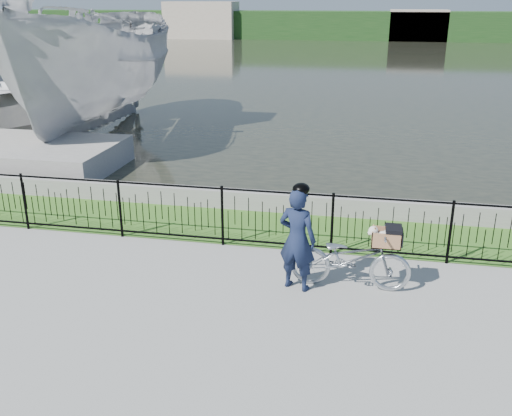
% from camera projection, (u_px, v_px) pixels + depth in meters
% --- Properties ---
extents(ground, '(120.00, 120.00, 0.00)m').
position_uv_depth(ground, '(259.00, 290.00, 8.96)').
color(ground, gray).
rests_on(ground, ground).
extents(grass_strip, '(60.00, 2.00, 0.01)m').
position_uv_depth(grass_strip, '(284.00, 229.00, 11.35)').
color(grass_strip, '#3A6920').
rests_on(grass_strip, ground).
extents(water, '(120.00, 120.00, 0.00)m').
position_uv_depth(water, '(350.00, 65.00, 39.33)').
color(water, '#292A1F').
rests_on(water, ground).
extents(quay_wall, '(60.00, 0.30, 0.40)m').
position_uv_depth(quay_wall, '(291.00, 203.00, 12.21)').
color(quay_wall, gray).
rests_on(quay_wall, ground).
extents(fence, '(14.00, 0.06, 1.15)m').
position_uv_depth(fence, '(276.00, 220.00, 10.24)').
color(fence, black).
rests_on(fence, ground).
extents(far_treeline, '(120.00, 6.00, 3.00)m').
position_uv_depth(far_treeline, '(362.00, 25.00, 63.66)').
color(far_treeline, '#1F4219').
rests_on(far_treeline, ground).
extents(far_building_left, '(8.00, 4.00, 4.00)m').
position_uv_depth(far_building_left, '(201.00, 20.00, 64.96)').
color(far_building_left, '#B7A893').
rests_on(far_building_left, ground).
extents(far_building_right, '(6.00, 3.00, 3.20)m').
position_uv_depth(far_building_right, '(418.00, 25.00, 61.14)').
color(far_building_right, '#B7A893').
rests_on(far_building_right, ground).
extents(bicycle_rig, '(1.87, 0.65, 1.09)m').
position_uv_depth(bicycle_rig, '(351.00, 258.00, 8.90)').
color(bicycle_rig, '#A8AEB5').
rests_on(bicycle_rig, ground).
extents(cyclist, '(0.69, 0.56, 1.73)m').
position_uv_depth(cyclist, '(297.00, 238.00, 8.76)').
color(cyclist, '#141C37').
rests_on(cyclist, ground).
extents(boat_near, '(5.35, 11.47, 6.08)m').
position_uv_depth(boat_near, '(93.00, 68.00, 18.23)').
color(boat_near, '#B6B6B6').
rests_on(boat_near, water).
extents(boat_far, '(8.72, 11.19, 2.12)m').
position_uv_depth(boat_far, '(8.00, 88.00, 22.12)').
color(boat_far, '#B6B6B6').
rests_on(boat_far, water).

